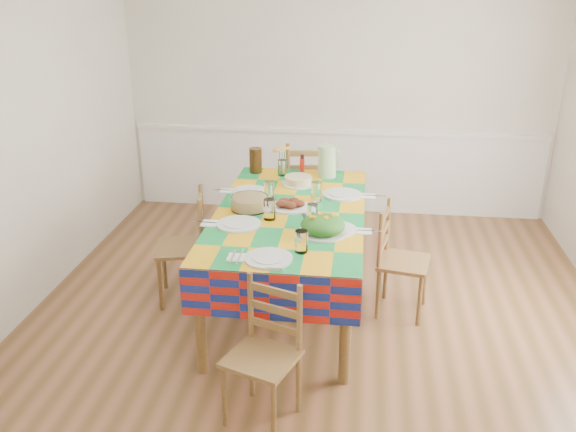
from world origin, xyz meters
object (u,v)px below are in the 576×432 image
object	(u,v)px
dining_table	(290,221)
chair_far	(307,191)
tea_pitcher	(256,160)
meat_platter	(290,205)
chair_left	(186,247)
green_pitcher	(327,161)
chair_near	(265,355)
chair_right	(399,261)

from	to	relation	value
dining_table	chair_far	xyz separation A→B (m)	(0.01, 1.31, -0.22)
tea_pitcher	meat_platter	bearing A→B (deg)	-64.19
chair_left	green_pitcher	bearing A→B (deg)	115.74
meat_platter	green_pitcher	distance (m)	0.86
meat_platter	tea_pitcher	size ratio (longest dim) A/B	1.66
dining_table	tea_pitcher	distance (m)	1.01
chair_near	chair_far	size ratio (longest dim) A/B	0.84
meat_platter	dining_table	bearing A→B (deg)	-79.69
green_pitcher	chair_left	xyz separation A→B (m)	(-1.06, -0.85, -0.50)
tea_pitcher	dining_table	bearing A→B (deg)	-64.81
green_pitcher	meat_platter	bearing A→B (deg)	-105.52
green_pitcher	tea_pitcher	distance (m)	0.64
meat_platter	chair_right	distance (m)	0.94
chair_left	dining_table	bearing A→B (deg)	76.27
green_pitcher	chair_right	bearing A→B (deg)	-54.09
green_pitcher	chair_right	size ratio (longest dim) A/B	0.32
green_pitcher	chair_right	world-z (taller)	green_pitcher
chair_near	chair_far	world-z (taller)	chair_far
green_pitcher	tea_pitcher	bearing A→B (deg)	176.88
chair_left	tea_pitcher	bearing A→B (deg)	141.80
tea_pitcher	chair_left	world-z (taller)	tea_pitcher
tea_pitcher	green_pitcher	bearing A→B (deg)	-3.12
meat_platter	chair_left	world-z (taller)	chair_left
dining_table	green_pitcher	bearing A→B (deg)	75.60
chair_far	green_pitcher	bearing A→B (deg)	106.24
dining_table	chair_far	world-z (taller)	chair_far
dining_table	chair_right	xyz separation A→B (m)	(0.84, 0.01, -0.29)
meat_platter	tea_pitcher	world-z (taller)	tea_pitcher
dining_table	chair_far	size ratio (longest dim) A/B	2.04
chair_far	chair_right	size ratio (longest dim) A/B	1.17
chair_left	chair_right	xyz separation A→B (m)	(1.68, -0.00, -0.02)
tea_pitcher	chair_right	world-z (taller)	tea_pitcher
dining_table	chair_left	distance (m)	0.88
chair_near	chair_far	distance (m)	2.64
tea_pitcher	chair_near	xyz separation A→B (m)	(0.44, -2.22, -0.50)
chair_near	chair_far	bearing A→B (deg)	110.55
tea_pitcher	chair_far	world-z (taller)	tea_pitcher
chair_far	chair_left	xyz separation A→B (m)	(-0.84, -1.30, -0.05)
tea_pitcher	chair_left	distance (m)	1.09
green_pitcher	dining_table	bearing A→B (deg)	-104.40
tea_pitcher	chair_far	distance (m)	0.73
chair_right	tea_pitcher	bearing A→B (deg)	66.10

